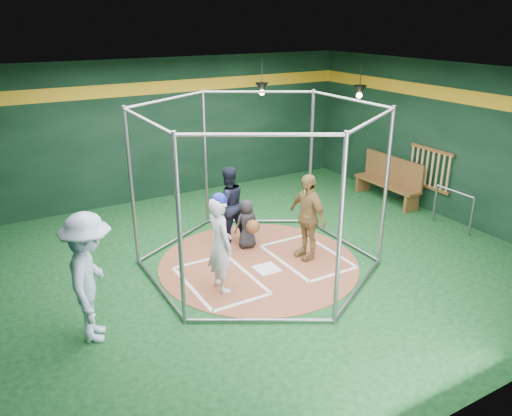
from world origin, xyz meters
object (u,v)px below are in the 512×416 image
batter_figure (220,243)px  visitor_leopard (307,216)px  umpire (228,204)px  dugout_bench (390,179)px

batter_figure → visitor_leopard: bearing=7.9°
batter_figure → visitor_leopard: 2.00m
batter_figure → umpire: bearing=59.2°
batter_figure → dugout_bench: 5.99m
visitor_leopard → umpire: (-0.94, 1.48, -0.05)m
visitor_leopard → dugout_bench: visitor_leopard is taller
batter_figure → umpire: batter_figure is taller
umpire → visitor_leopard: bearing=125.2°
visitor_leopard → umpire: visitor_leopard is taller
umpire → dugout_bench: (4.64, 0.11, -0.23)m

